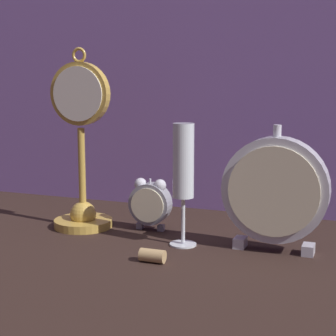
# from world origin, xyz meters

# --- Properties ---
(ground_plane) EXTENTS (4.00, 4.00, 0.00)m
(ground_plane) POSITION_xyz_m (0.00, 0.00, 0.00)
(ground_plane) COLOR black
(fabric_backdrop_drape) EXTENTS (1.39, 0.01, 0.66)m
(fabric_backdrop_drape) POSITION_xyz_m (0.00, 0.33, 0.33)
(fabric_backdrop_drape) COLOR #8460A8
(fabric_backdrop_drape) RESTS_ON ground_plane
(pocket_watch_on_stand) EXTENTS (0.12, 0.12, 0.36)m
(pocket_watch_on_stand) POSITION_xyz_m (-0.19, 0.09, 0.13)
(pocket_watch_on_stand) COLOR gold
(pocket_watch_on_stand) RESTS_ON ground_plane
(alarm_clock_twin_bell) EXTENTS (0.08, 0.03, 0.10)m
(alarm_clock_twin_bell) POSITION_xyz_m (-0.05, 0.12, 0.06)
(alarm_clock_twin_bell) COLOR gray
(alarm_clock_twin_bell) RESTS_ON ground_plane
(mantel_clock_silver) EXTENTS (0.18, 0.04, 0.22)m
(mantel_clock_silver) POSITION_xyz_m (0.20, 0.07, 0.11)
(mantel_clock_silver) COLOR silver
(mantel_clock_silver) RESTS_ON ground_plane
(champagne_flute) EXTENTS (0.05, 0.05, 0.22)m
(champagne_flute) POSITION_xyz_m (0.04, 0.05, 0.14)
(champagne_flute) COLOR silver
(champagne_flute) RESTS_ON ground_plane
(wine_cork) EXTENTS (0.04, 0.02, 0.02)m
(wine_cork) POSITION_xyz_m (0.02, -0.06, 0.01)
(wine_cork) COLOR tan
(wine_cork) RESTS_ON ground_plane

